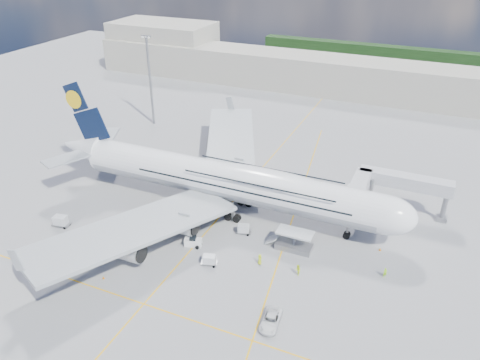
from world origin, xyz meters
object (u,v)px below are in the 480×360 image
at_px(crew_loader, 298,270).
at_px(dolly_row_a, 127,251).
at_px(airliner, 227,181).
at_px(crew_van, 260,259).
at_px(service_van, 271,320).
at_px(dolly_row_c, 144,218).
at_px(dolly_back, 61,221).
at_px(dolly_row_b, 99,244).
at_px(light_mast, 150,80).
at_px(cone_wing_right_outer, 103,277).
at_px(baggage_tug, 193,242).
at_px(cone_tail, 121,172).
at_px(cone_nose, 380,249).
at_px(crew_wing, 122,230).
at_px(cone_wing_left_outer, 236,145).
at_px(dolly_nose_near, 243,229).
at_px(cone_wing_right_inner, 130,248).
at_px(jet_bridge, 387,185).
at_px(cargo_loader, 293,243).
at_px(crew_nose, 385,273).
at_px(dolly_nose_far, 209,260).
at_px(crew_tug, 158,230).
at_px(cone_wing_left_inner, 244,173).
at_px(catering_truck_inner, 231,162).
at_px(catering_truck_outer, 227,131).

bearing_deg(crew_loader, dolly_row_a, -103.38).
distance_m(airliner, crew_van, 19.51).
bearing_deg(service_van, dolly_row_c, 148.80).
height_order(dolly_back, crew_van, dolly_back).
xyz_separation_m(dolly_row_a, dolly_row_b, (-5.10, -1.14, 0.70)).
relative_size(light_mast, cone_wing_right_outer, 50.01).
relative_size(baggage_tug, cone_tail, 6.15).
xyz_separation_m(baggage_tug, cone_nose, (31.56, 12.32, -0.60)).
distance_m(crew_wing, cone_wing_right_outer, 12.73).
height_order(dolly_row_c, cone_wing_left_outer, dolly_row_c).
bearing_deg(baggage_tug, dolly_nose_near, 30.59).
relative_size(cone_wing_right_outer, cone_tail, 0.92).
bearing_deg(baggage_tug, cone_wing_right_inner, -168.41).
distance_m(dolly_row_c, cone_nose, 45.13).
relative_size(jet_bridge, cargo_loader, 2.20).
bearing_deg(cone_wing_left_outer, dolly_row_b, -94.56).
height_order(crew_nose, crew_loader, crew_loader).
bearing_deg(crew_wing, dolly_row_a, -118.32).
distance_m(cargo_loader, dolly_row_a, 29.94).
height_order(light_mast, dolly_row_b, light_mast).
relative_size(dolly_nose_far, crew_tug, 1.85).
height_order(dolly_row_a, cone_wing_left_inner, cone_wing_left_inner).
xyz_separation_m(service_van, cone_wing_left_inner, (-22.28, 42.26, -0.54)).
distance_m(dolly_row_c, crew_van, 25.75).
xyz_separation_m(crew_loader, cone_nose, (11.64, 12.45, -0.75)).
bearing_deg(dolly_nose_far, service_van, -48.11).
height_order(dolly_nose_far, crew_van, crew_van).
distance_m(dolly_row_b, cone_tail, 30.07).
height_order(dolly_back, dolly_nose_near, dolly_back).
height_order(light_mast, dolly_row_a, light_mast).
bearing_deg(crew_nose, cone_tail, 127.07).
relative_size(cargo_loader, service_van, 1.55).
bearing_deg(catering_truck_inner, dolly_nose_near, -68.34).
height_order(cone_nose, cone_tail, cone_tail).
xyz_separation_m(cone_wing_left_inner, cone_wing_left_outer, (-8.31, 13.81, 0.02)).
bearing_deg(jet_bridge, cargo_loader, -125.75).
relative_size(crew_wing, cone_wing_left_outer, 3.59).
distance_m(dolly_nose_near, service_van, 23.56).
height_order(light_mast, cone_wing_right_outer, light_mast).
height_order(crew_loader, cone_tail, crew_loader).
bearing_deg(cone_nose, cone_wing_right_inner, -156.89).
relative_size(dolly_back, crew_van, 1.85).
distance_m(catering_truck_inner, crew_van, 36.95).
height_order(catering_truck_inner, crew_wing, catering_truck_inner).
relative_size(cargo_loader, dolly_nose_far, 2.68).
bearing_deg(crew_wing, dolly_row_c, 0.23).
relative_size(dolly_row_c, dolly_nose_near, 1.11).
xyz_separation_m(cone_wing_left_inner, cone_tail, (-27.15, -11.32, 0.04)).
bearing_deg(dolly_back, catering_truck_outer, 68.06).
distance_m(catering_truck_outer, crew_van, 55.85).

